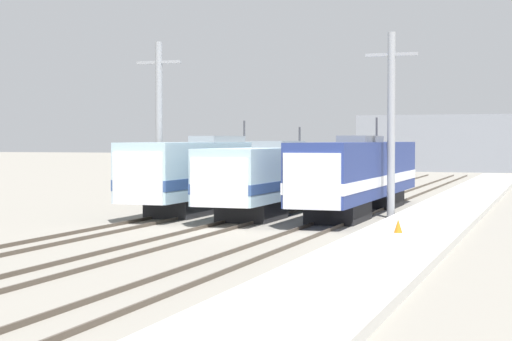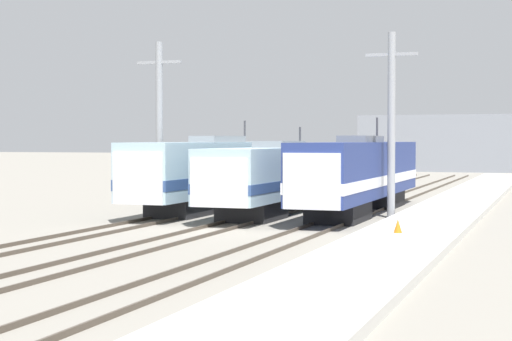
{
  "view_description": "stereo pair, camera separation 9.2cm",
  "coord_description": "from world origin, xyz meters",
  "px_view_note": "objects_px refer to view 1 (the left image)",
  "views": [
    {
      "loc": [
        14.13,
        -35.59,
        3.96
      ],
      "look_at": [
        0.94,
        1.86,
        2.54
      ],
      "focal_mm": 60.0,
      "sensor_mm": 36.0,
      "label": 1
    },
    {
      "loc": [
        14.21,
        -35.56,
        3.96
      ],
      "look_at": [
        0.94,
        1.86,
        2.54
      ],
      "focal_mm": 60.0,
      "sensor_mm": 36.0,
      "label": 2
    }
  ],
  "objects_px": {
    "locomotive_center": "(276,176)",
    "locomotive_far_right": "(358,174)",
    "catenary_tower_right": "(391,122)",
    "traffic_cone": "(398,226)",
    "locomotive_far_left": "(215,172)",
    "catenary_tower_left": "(159,124)"
  },
  "relations": [
    {
      "from": "locomotive_center",
      "to": "locomotive_far_right",
      "type": "bearing_deg",
      "value": 14.75
    },
    {
      "from": "catenary_tower_right",
      "to": "traffic_cone",
      "type": "relative_size",
      "value": 17.51
    },
    {
      "from": "locomotive_far_right",
      "to": "locomotive_center",
      "type": "bearing_deg",
      "value": -165.25
    },
    {
      "from": "locomotive_far_left",
      "to": "catenary_tower_right",
      "type": "height_order",
      "value": "catenary_tower_right"
    },
    {
      "from": "locomotive_center",
      "to": "locomotive_far_right",
      "type": "relative_size",
      "value": 0.9
    },
    {
      "from": "catenary_tower_right",
      "to": "traffic_cone",
      "type": "bearing_deg",
      "value": -77.88
    },
    {
      "from": "locomotive_center",
      "to": "traffic_cone",
      "type": "distance_m",
      "value": 13.03
    },
    {
      "from": "traffic_cone",
      "to": "locomotive_far_left",
      "type": "bearing_deg",
      "value": 137.3
    },
    {
      "from": "locomotive_far_right",
      "to": "catenary_tower_right",
      "type": "xyz_separation_m",
      "value": [
        2.01,
        -1.47,
        2.7
      ]
    },
    {
      "from": "locomotive_far_right",
      "to": "traffic_cone",
      "type": "relative_size",
      "value": 36.3
    },
    {
      "from": "locomotive_far_left",
      "to": "catenary_tower_left",
      "type": "relative_size",
      "value": 2.13
    },
    {
      "from": "catenary_tower_left",
      "to": "traffic_cone",
      "type": "distance_m",
      "value": 18.33
    },
    {
      "from": "catenary_tower_right",
      "to": "locomotive_center",
      "type": "bearing_deg",
      "value": 176.68
    },
    {
      "from": "locomotive_far_right",
      "to": "catenary_tower_right",
      "type": "distance_m",
      "value": 3.67
    },
    {
      "from": "locomotive_far_right",
      "to": "catenary_tower_left",
      "type": "height_order",
      "value": "catenary_tower_left"
    },
    {
      "from": "locomotive_center",
      "to": "catenary_tower_right",
      "type": "bearing_deg",
      "value": -3.32
    },
    {
      "from": "locomotive_far_left",
      "to": "locomotive_far_right",
      "type": "height_order",
      "value": "locomotive_far_right"
    },
    {
      "from": "locomotive_far_right",
      "to": "traffic_cone",
      "type": "xyz_separation_m",
      "value": [
        4.07,
        -11.06,
        -1.58
      ]
    },
    {
      "from": "catenary_tower_left",
      "to": "locomotive_far_right",
      "type": "bearing_deg",
      "value": 7.64
    },
    {
      "from": "locomotive_far_left",
      "to": "locomotive_far_right",
      "type": "relative_size",
      "value": 1.03
    },
    {
      "from": "catenary_tower_left",
      "to": "catenary_tower_right",
      "type": "xyz_separation_m",
      "value": [
        12.97,
        0.0,
        0.0
      ]
    },
    {
      "from": "locomotive_center",
      "to": "catenary_tower_right",
      "type": "relative_size",
      "value": 1.87
    }
  ]
}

